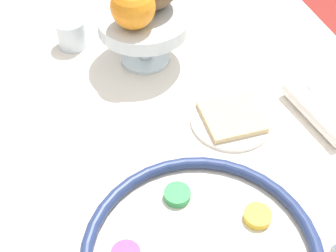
{
  "coord_description": "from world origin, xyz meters",
  "views": [
    {
      "loc": [
        -0.37,
        0.22,
        1.37
      ],
      "look_at": [
        0.16,
        0.04,
        0.76
      ],
      "focal_mm": 50.0,
      "sensor_mm": 36.0,
      "label": 1
    }
  ],
  "objects": [
    {
      "name": "napkin_roll",
      "position": [
        0.13,
        -0.24,
        0.74
      ],
      "size": [
        0.16,
        0.06,
        0.04
      ],
      "color": "white",
      "rests_on": "dining_table"
    },
    {
      "name": "cup_near",
      "position": [
        0.5,
        0.16,
        0.76
      ],
      "size": [
        0.07,
        0.07,
        0.06
      ],
      "color": "silver",
      "rests_on": "dining_table"
    },
    {
      "name": "bread_plate",
      "position": [
        0.17,
        -0.08,
        0.73
      ],
      "size": [
        0.16,
        0.16,
        0.02
      ],
      "color": "silver",
      "rests_on": "dining_table"
    },
    {
      "name": "spoon",
      "position": [
        0.13,
        -0.28,
        0.73
      ],
      "size": [
        0.16,
        0.03,
        0.01
      ],
      "color": "silver",
      "rests_on": "dining_table"
    },
    {
      "name": "fruit_stand",
      "position": [
        0.4,
        0.02,
        0.81
      ],
      "size": [
        0.19,
        0.19,
        0.11
      ],
      "color": "silver",
      "rests_on": "dining_table"
    },
    {
      "name": "orange_fruit",
      "position": [
        0.37,
        0.04,
        0.88
      ],
      "size": [
        0.09,
        0.09,
        0.09
      ],
      "color": "orange",
      "rests_on": "fruit_stand"
    }
  ]
}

